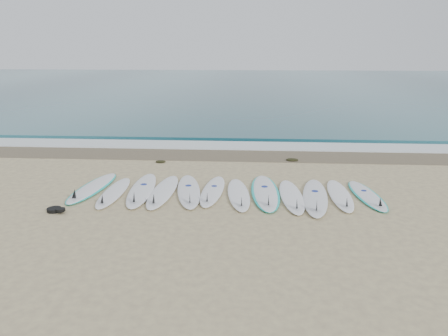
# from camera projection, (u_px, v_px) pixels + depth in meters

# --- Properties ---
(ground) EXTENTS (120.00, 120.00, 0.00)m
(ground) POSITION_uv_depth(u_px,v_px,m) (226.00, 194.00, 10.99)
(ground) COLOR tan
(ocean) EXTENTS (120.00, 55.00, 0.03)m
(ocean) POSITION_uv_depth(u_px,v_px,m) (248.00, 85.00, 42.22)
(ocean) COLOR #215863
(ocean) RESTS_ON ground
(wet_sand_band) EXTENTS (120.00, 1.80, 0.01)m
(wet_sand_band) POSITION_uv_depth(u_px,v_px,m) (234.00, 155.00, 14.92)
(wet_sand_band) COLOR brown
(wet_sand_band) RESTS_ON ground
(foam_band) EXTENTS (120.00, 1.40, 0.04)m
(foam_band) POSITION_uv_depth(u_px,v_px,m) (236.00, 146.00, 16.27)
(foam_band) COLOR silver
(foam_band) RESTS_ON ground
(wave_crest) EXTENTS (120.00, 1.00, 0.10)m
(wave_crest) POSITION_uv_depth(u_px,v_px,m) (237.00, 137.00, 17.70)
(wave_crest) COLOR #215863
(wave_crest) RESTS_ON ground
(surfboard_0) EXTENTS (0.88, 2.70, 0.34)m
(surfboard_0) POSITION_uv_depth(u_px,v_px,m) (92.00, 188.00, 11.33)
(surfboard_0) COLOR white
(surfboard_0) RESTS_ON ground
(surfboard_1) EXTENTS (0.56, 2.47, 0.32)m
(surfboard_1) POSITION_uv_depth(u_px,v_px,m) (113.00, 193.00, 10.93)
(surfboard_1) COLOR white
(surfboard_1) RESTS_ON ground
(surfboard_2) EXTENTS (0.82, 2.91, 0.37)m
(surfboard_2) POSITION_uv_depth(u_px,v_px,m) (141.00, 190.00, 11.11)
(surfboard_2) COLOR white
(surfboard_2) RESTS_ON ground
(surfboard_3) EXTENTS (0.61, 2.73, 0.35)m
(surfboard_3) POSITION_uv_depth(u_px,v_px,m) (163.00, 192.00, 10.98)
(surfboard_3) COLOR white
(surfboard_3) RESTS_ON ground
(surfboard_4) EXTENTS (1.04, 2.82, 0.35)m
(surfboard_4) POSITION_uv_depth(u_px,v_px,m) (189.00, 191.00, 11.03)
(surfboard_4) COLOR white
(surfboard_4) RESTS_ON ground
(surfboard_5) EXTENTS (0.65, 2.55, 0.32)m
(surfboard_5) POSITION_uv_depth(u_px,v_px,m) (212.00, 191.00, 11.05)
(surfboard_5) COLOR white
(surfboard_5) RESTS_ON ground
(surfboard_6) EXTENTS (0.80, 2.58, 0.32)m
(surfboard_6) POSITION_uv_depth(u_px,v_px,m) (239.00, 194.00, 10.79)
(surfboard_6) COLOR white
(surfboard_6) RESTS_ON ground
(surfboard_7) EXTENTS (0.83, 2.93, 0.37)m
(surfboard_7) POSITION_uv_depth(u_px,v_px,m) (265.00, 192.00, 10.96)
(surfboard_7) COLOR white
(surfboard_7) RESTS_ON ground
(surfboard_8) EXTENTS (0.65, 2.62, 0.33)m
(surfboard_8) POSITION_uv_depth(u_px,v_px,m) (292.00, 196.00, 10.64)
(surfboard_8) COLOR white
(surfboard_8) RESTS_ON ground
(surfboard_9) EXTENTS (0.89, 2.92, 0.37)m
(surfboard_9) POSITION_uv_depth(u_px,v_px,m) (315.00, 197.00, 10.57)
(surfboard_9) COLOR white
(surfboard_9) RESTS_ON ground
(surfboard_10) EXTENTS (0.56, 2.50, 0.32)m
(surfboard_10) POSITION_uv_depth(u_px,v_px,m) (340.00, 195.00, 10.73)
(surfboard_10) COLOR white
(surfboard_10) RESTS_ON ground
(surfboard_11) EXTENTS (0.80, 2.41, 0.30)m
(surfboard_11) POSITION_uv_depth(u_px,v_px,m) (367.00, 195.00, 10.76)
(surfboard_11) COLOR silver
(surfboard_11) RESTS_ON ground
(seaweed_near) EXTENTS (0.33, 0.25, 0.06)m
(seaweed_near) POSITION_uv_depth(u_px,v_px,m) (161.00, 162.00, 13.98)
(seaweed_near) COLOR black
(seaweed_near) RESTS_ON ground
(seaweed_far) EXTENTS (0.39, 0.31, 0.08)m
(seaweed_far) POSITION_uv_depth(u_px,v_px,m) (292.00, 160.00, 14.18)
(seaweed_far) COLOR black
(seaweed_far) RESTS_ON ground
(leash_coil) EXTENTS (0.46, 0.36, 0.11)m
(leash_coil) POSITION_uv_depth(u_px,v_px,m) (56.00, 210.00, 9.79)
(leash_coil) COLOR black
(leash_coil) RESTS_ON ground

